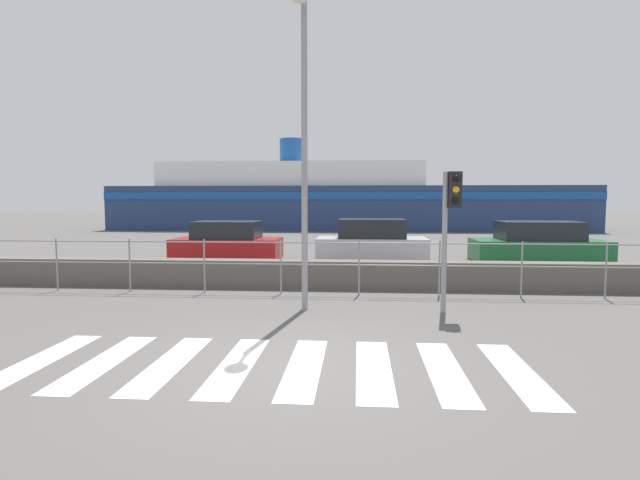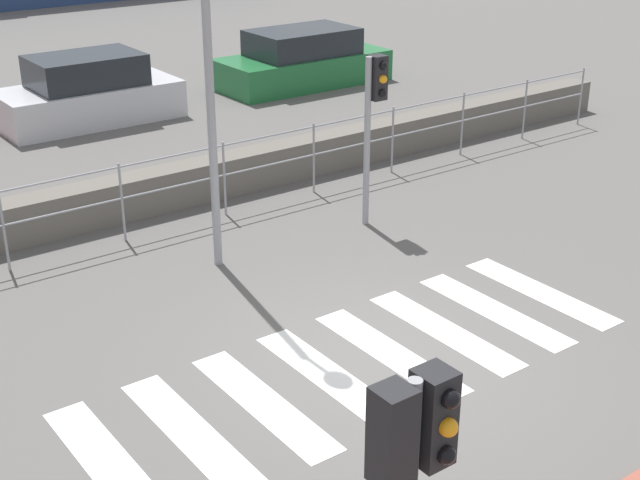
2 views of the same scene
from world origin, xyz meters
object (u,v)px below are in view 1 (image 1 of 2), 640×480
Objects in this scene: ferry_boat at (336,201)px; streetlamp at (303,121)px; traffic_light_far at (451,210)px; parked_car_silver at (372,243)px; parked_car_red at (227,243)px; parked_car_green at (538,245)px.

streetlamp is at bearing -88.64° from ferry_boat.
parked_car_silver is at bearing 98.72° from traffic_light_far.
parked_car_red is (-3.09, -19.19, -1.49)m from ferry_boat.
traffic_light_far is 0.69× the size of parked_car_silver.
parked_car_silver is at bearing 180.00° from parked_car_green.
parked_car_red is at bearing 114.11° from streetlamp.
parked_car_red is (-3.74, 8.37, -3.08)m from streetlamp.
ferry_boat is at bearing 91.36° from streetlamp.
parked_car_green is at bearing -0.00° from parked_car_red.
parked_car_green reaches higher than parked_car_red.
ferry_boat is 8.69× the size of parked_car_silver.
streetlamp is 0.17× the size of ferry_boat.
streetlamp reaches higher than parked_car_red.
traffic_light_far reaches higher than parked_car_green.
traffic_light_far is at bearing -118.66° from parked_car_green.
parked_car_red is 0.99× the size of parked_car_silver.
streetlamp is 27.61m from ferry_boat.
streetlamp is 1.53× the size of parked_car_red.
parked_car_red is 11.07m from parked_car_green.
parked_car_green is (7.98, -19.19, -1.47)m from ferry_boat.
parked_car_silver is at bearing -83.52° from ferry_boat.
ferry_boat is 8.79× the size of parked_car_red.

